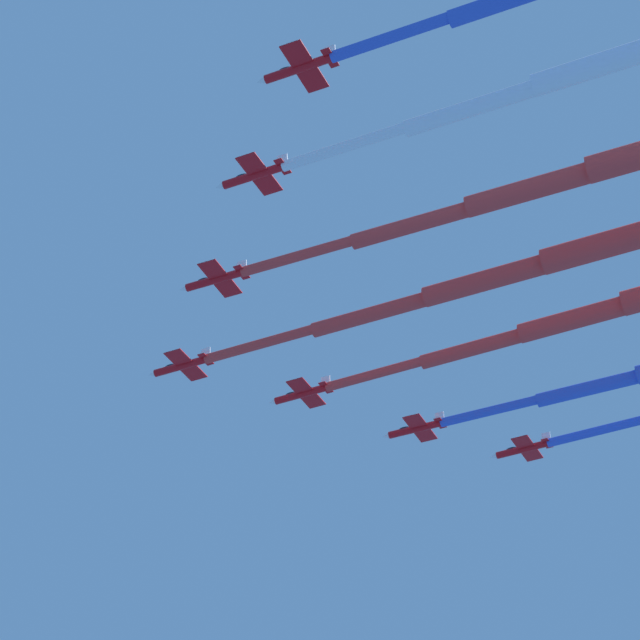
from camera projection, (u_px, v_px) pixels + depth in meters
name	position (u px, v px, depth m)	size (l,w,h in m)	color
jet_lead	(498.00, 276.00, 196.08)	(8.39, 79.47, 3.84)	red
jet_port_inner	(541.00, 186.00, 183.97)	(8.44, 75.79, 3.82)	red
jet_starboard_inner	(583.00, 316.00, 203.66)	(8.41, 72.03, 3.82)	red
jet_port_mid	(617.00, 58.00, 170.30)	(8.38, 77.66, 3.88)	red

